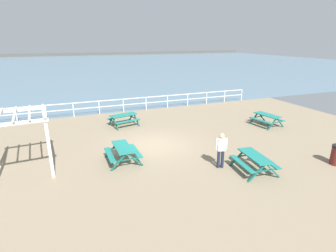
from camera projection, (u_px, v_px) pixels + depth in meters
ground_plane at (155, 147)px, 14.77m from camera, size 30.00×24.00×0.20m
sea_band at (81, 65)px, 61.35m from camera, size 142.00×90.00×0.01m
distant_shoreline at (72, 55)px, 99.35m from camera, size 142.00×6.00×1.80m
seaward_railing at (123, 103)px, 21.36m from camera, size 23.07×0.07×1.08m
picnic_table_near_left at (123, 150)px, 12.63m from camera, size 1.55×1.81×0.80m
picnic_table_near_right at (255, 159)px, 11.66m from camera, size 1.71×1.95×0.80m
picnic_table_mid_centre at (124, 117)px, 17.97m from camera, size 2.11×1.90×0.80m
picnic_table_far_left at (267, 117)px, 17.98m from camera, size 1.75×1.99×0.80m
visitor at (221, 148)px, 11.89m from camera, size 0.51×0.31×1.66m
lattice_pergola at (17, 129)px, 11.18m from camera, size 2.62×2.73×2.70m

